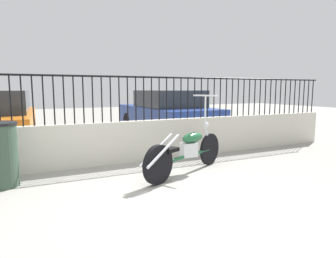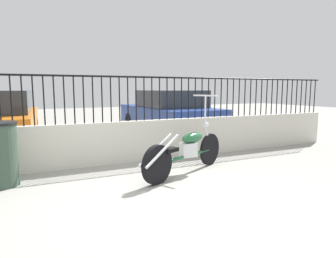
% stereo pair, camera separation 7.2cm
% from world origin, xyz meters
% --- Properties ---
extents(ground_plane, '(40.00, 40.00, 0.00)m').
position_xyz_m(ground_plane, '(0.00, 0.00, 0.00)').
color(ground_plane, gray).
extents(low_wall, '(10.93, 0.18, 0.81)m').
position_xyz_m(low_wall, '(0.00, 2.35, 0.41)').
color(low_wall, beige).
rests_on(low_wall, ground_plane).
extents(fence_railing, '(10.93, 0.04, 0.88)m').
position_xyz_m(fence_railing, '(-0.00, 2.35, 1.38)').
color(fence_railing, black).
rests_on(fence_railing, low_wall).
extents(motorcycle_green, '(1.98, 1.03, 1.34)m').
position_xyz_m(motorcycle_green, '(0.74, 1.09, 0.40)').
color(motorcycle_green, black).
rests_on(motorcycle_green, ground_plane).
extents(trash_bin, '(0.52, 0.52, 0.96)m').
position_xyz_m(trash_bin, '(-2.02, 1.71, 0.48)').
color(trash_bin, '#334738').
rests_on(trash_bin, ground_plane).
extents(car_blue, '(1.83, 4.12, 1.40)m').
position_xyz_m(car_blue, '(2.36, 5.12, 0.70)').
color(car_blue, black).
rests_on(car_blue, ground_plane).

